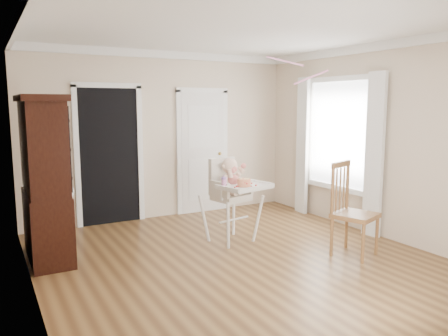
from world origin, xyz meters
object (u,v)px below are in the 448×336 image
cake (244,183)px  sippy_cup (224,182)px  china_cabinet (45,179)px  dining_chair (352,212)px  high_chair (231,190)px

cake → sippy_cup: size_ratio=1.37×
china_cabinet → dining_chair: size_ratio=1.70×
high_chair → dining_chair: size_ratio=1.00×
cake → china_cabinet: size_ratio=0.11×
china_cabinet → dining_chair: bearing=-26.8°
high_chair → dining_chair: bearing=-60.4°
sippy_cup → dining_chair: size_ratio=0.14×
sippy_cup → china_cabinet: 2.16m
china_cabinet → high_chair: bearing=-12.2°
high_chair → dining_chair: (1.04, -1.18, -0.18)m
high_chair → china_cabinet: 2.33m
china_cabinet → dining_chair: (3.31, -1.67, -0.44)m
cake → dining_chair: 1.39m
cake → sippy_cup: 0.26m
high_chair → china_cabinet: bearing=156.1°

